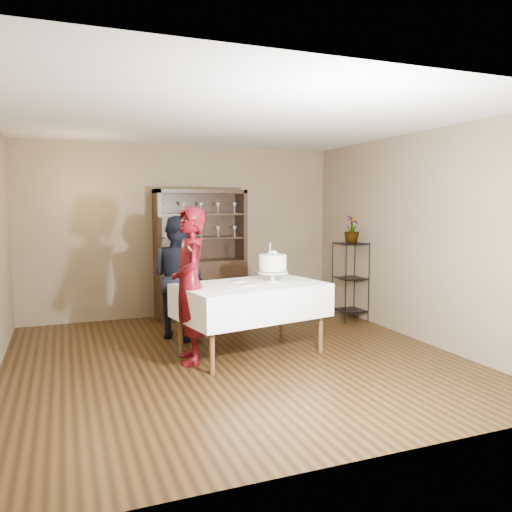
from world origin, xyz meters
The scene contains 13 objects.
floor centered at (0.00, 0.00, 0.00)m, with size 5.00×5.00×0.00m, color black.
ceiling centered at (0.00, 0.00, 2.70)m, with size 5.00×5.00×0.00m, color silver.
back_wall centered at (0.00, 2.50, 1.35)m, with size 5.00×0.02×2.70m, color brown.
wall_right centered at (2.50, 0.00, 1.35)m, with size 0.02×5.00×2.70m, color brown.
china_hutch centered at (0.20, 2.25, 0.66)m, with size 1.40×0.48×2.00m.
plant_etagere centered at (2.28, 1.20, 0.65)m, with size 0.42×0.42×1.20m.
cake_table centered at (0.24, 0.11, 0.64)m, with size 1.85×1.33×0.84m.
woman centered at (-0.50, 0.08, 0.88)m, with size 0.64×0.42×1.75m, color #34040C.
man centered at (-0.39, 1.16, 0.81)m, with size 0.79×0.62×1.63m, color black.
cake centered at (0.55, 0.19, 1.05)m, with size 0.43×0.43×0.52m.
plate_near centered at (0.19, 0.04, 0.85)m, with size 0.21×0.21×0.01m, color white.
plate_far centered at (0.15, 0.32, 0.85)m, with size 0.18×0.18×0.01m, color white.
potted_plant centered at (2.29, 1.20, 1.40)m, with size 0.23×0.23×0.42m, color #426B33.
Camera 1 is at (-1.80, -5.32, 1.78)m, focal length 35.00 mm.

